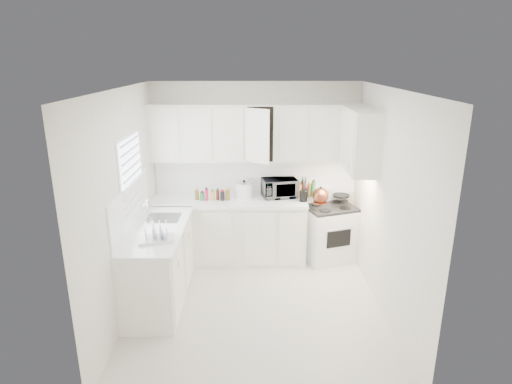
{
  "coord_description": "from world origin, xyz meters",
  "views": [
    {
      "loc": [
        -0.03,
        -4.63,
        2.91
      ],
      "look_at": [
        0.0,
        0.7,
        1.25
      ],
      "focal_mm": 30.29,
      "sensor_mm": 36.0,
      "label": 1
    }
  ],
  "objects_px": {
    "tea_kettle": "(320,195)",
    "utensil_crock": "(304,189)",
    "rice_cooker": "(244,189)",
    "microwave": "(279,186)",
    "dish_rack": "(155,231)",
    "stove": "(329,226)"
  },
  "relations": [
    {
      "from": "tea_kettle",
      "to": "utensil_crock",
      "type": "relative_size",
      "value": 0.76
    },
    {
      "from": "tea_kettle",
      "to": "microwave",
      "type": "xyz_separation_m",
      "value": [
        -0.56,
        0.28,
        0.05
      ]
    },
    {
      "from": "tea_kettle",
      "to": "stove",
      "type": "bearing_deg",
      "value": 27.01
    },
    {
      "from": "rice_cooker",
      "to": "utensil_crock",
      "type": "xyz_separation_m",
      "value": [
        0.85,
        -0.19,
        0.06
      ]
    },
    {
      "from": "tea_kettle",
      "to": "dish_rack",
      "type": "height_order",
      "value": "tea_kettle"
    },
    {
      "from": "microwave",
      "to": "dish_rack",
      "type": "relative_size",
      "value": 1.28
    },
    {
      "from": "utensil_crock",
      "to": "tea_kettle",
      "type": "bearing_deg",
      "value": -17.43
    },
    {
      "from": "tea_kettle",
      "to": "utensil_crock",
      "type": "bearing_deg",
      "value": 147.95
    },
    {
      "from": "stove",
      "to": "tea_kettle",
      "type": "bearing_deg",
      "value": -157.06
    },
    {
      "from": "utensil_crock",
      "to": "microwave",
      "type": "bearing_deg",
      "value": 148.08
    },
    {
      "from": "stove",
      "to": "dish_rack",
      "type": "distance_m",
      "value": 2.7
    },
    {
      "from": "tea_kettle",
      "to": "rice_cooker",
      "type": "relative_size",
      "value": 1.08
    },
    {
      "from": "microwave",
      "to": "dish_rack",
      "type": "height_order",
      "value": "microwave"
    },
    {
      "from": "dish_rack",
      "to": "stove",
      "type": "bearing_deg",
      "value": 20.39
    },
    {
      "from": "stove",
      "to": "microwave",
      "type": "distance_m",
      "value": 0.95
    },
    {
      "from": "microwave",
      "to": "rice_cooker",
      "type": "distance_m",
      "value": 0.52
    },
    {
      "from": "rice_cooker",
      "to": "dish_rack",
      "type": "relative_size",
      "value": 0.69
    },
    {
      "from": "microwave",
      "to": "utensil_crock",
      "type": "distance_m",
      "value": 0.39
    },
    {
      "from": "stove",
      "to": "dish_rack",
      "type": "bearing_deg",
      "value": -165.6
    },
    {
      "from": "rice_cooker",
      "to": "dish_rack",
      "type": "xyz_separation_m",
      "value": [
        -0.96,
        -1.55,
        -0.03
      ]
    },
    {
      "from": "tea_kettle",
      "to": "utensil_crock",
      "type": "distance_m",
      "value": 0.25
    },
    {
      "from": "microwave",
      "to": "rice_cooker",
      "type": "relative_size",
      "value": 1.87
    }
  ]
}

